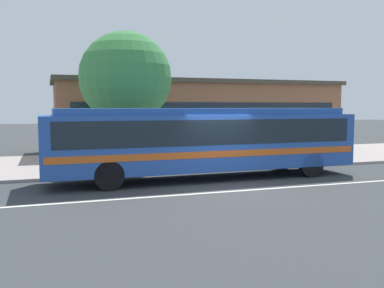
% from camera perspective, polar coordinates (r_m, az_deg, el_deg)
% --- Properties ---
extents(ground_plane, '(120.00, 120.00, 0.00)m').
position_cam_1_polar(ground_plane, '(14.86, 4.57, -5.73)').
color(ground_plane, '#373A3D').
extents(sidewalk_slab, '(60.00, 8.00, 0.12)m').
position_cam_1_polar(sidewalk_slab, '(21.51, -3.03, -2.22)').
color(sidewalk_slab, '#A49791').
rests_on(sidewalk_slab, ground_plane).
extents(lane_stripe_center, '(56.00, 0.16, 0.01)m').
position_cam_1_polar(lane_stripe_center, '(14.14, 5.87, -6.28)').
color(lane_stripe_center, silver).
rests_on(lane_stripe_center, ground_plane).
extents(transit_bus, '(12.03, 2.65, 2.71)m').
position_cam_1_polar(transit_bus, '(16.27, 1.80, 0.83)').
color(transit_bus, '#254EA7').
rests_on(transit_bus, ground_plane).
extents(pedestrian_waiting_near_sign, '(0.42, 0.42, 1.73)m').
position_cam_1_polar(pedestrian_waiting_near_sign, '(19.57, -2.65, 0.21)').
color(pedestrian_waiting_near_sign, '#725F5F').
rests_on(pedestrian_waiting_near_sign, sidewalk_slab).
extents(pedestrian_walking_along_curb, '(0.45, 0.45, 1.73)m').
position_cam_1_polar(pedestrian_walking_along_curb, '(18.47, -11.60, -0.16)').
color(pedestrian_walking_along_curb, '#2A324B').
rests_on(pedestrian_walking_along_curb, sidewalk_slab).
extents(street_tree_near_stop, '(4.22, 4.22, 6.07)m').
position_cam_1_polar(street_tree_near_stop, '(19.92, -8.90, 8.71)').
color(street_tree_near_stop, brown).
rests_on(street_tree_near_stop, sidewalk_slab).
extents(station_building, '(17.63, 6.60, 4.36)m').
position_cam_1_polar(station_building, '(27.17, 0.62, 3.81)').
color(station_building, brown).
rests_on(station_building, ground_plane).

